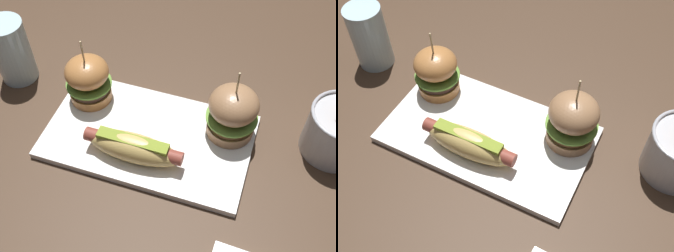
% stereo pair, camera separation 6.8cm
% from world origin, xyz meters
% --- Properties ---
extents(ground_plane, '(3.00, 3.00, 0.00)m').
position_xyz_m(ground_plane, '(0.00, 0.00, 0.00)').
color(ground_plane, '#422D1E').
extents(platter_main, '(0.37, 0.21, 0.01)m').
position_xyz_m(platter_main, '(0.00, 0.00, 0.01)').
color(platter_main, white).
rests_on(platter_main, ground).
extents(hot_dog, '(0.18, 0.05, 0.05)m').
position_xyz_m(hot_dog, '(-0.01, -0.05, 0.04)').
color(hot_dog, tan).
rests_on(hot_dog, platter_main).
extents(slider_left, '(0.09, 0.09, 0.14)m').
position_xyz_m(slider_left, '(-0.14, 0.05, 0.06)').
color(slider_left, '#AD6E39').
rests_on(slider_left, platter_main).
extents(slider_right, '(0.09, 0.09, 0.15)m').
position_xyz_m(slider_right, '(0.14, 0.06, 0.07)').
color(slider_right, '#996E49').
rests_on(slider_right, platter_main).
extents(water_glass, '(0.07, 0.07, 0.13)m').
position_xyz_m(water_glass, '(-0.31, 0.07, 0.07)').
color(water_glass, silver).
rests_on(water_glass, ground).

